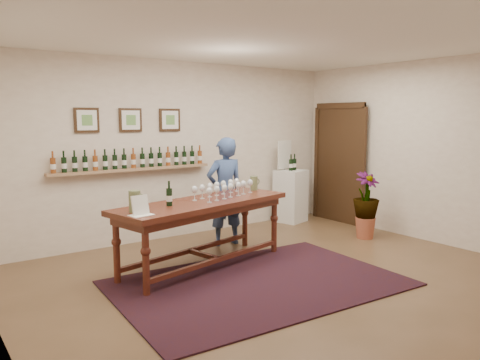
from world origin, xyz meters
TOP-DOWN VIEW (x-y plane):
  - ground at (0.00, 0.00)m, footprint 6.00×6.00m
  - room_shell at (2.11, 1.86)m, footprint 6.00×6.00m
  - rug at (-0.34, -0.04)m, footprint 3.37×2.35m
  - tasting_table at (-0.53, 0.87)m, footprint 2.56×1.27m
  - table_glasses at (-0.13, 0.99)m, footprint 1.44×0.78m
  - table_bottles at (-1.05, 0.85)m, footprint 0.32×0.23m
  - pitcher_left at (-1.52, 0.69)m, footprint 0.18×0.18m
  - pitcher_right at (0.53, 1.19)m, footprint 0.14×0.14m
  - menu_card at (-1.54, 0.51)m, footprint 0.26×0.21m
  - display_pedestal at (2.17, 2.21)m, footprint 0.59×0.59m
  - pedestal_bottles at (2.16, 2.15)m, footprint 0.32×0.16m
  - info_sign at (2.10, 2.31)m, footprint 0.40×0.13m
  - potted_plant at (2.32, 0.60)m, footprint 0.52×0.52m
  - person at (0.30, 1.61)m, footprint 0.64×0.46m

SIDE VIEW (x-z plane):
  - ground at x=0.00m, z-range 0.00..0.00m
  - rug at x=-0.34m, z-range 0.00..0.02m
  - display_pedestal at x=2.17m, z-range 0.00..0.96m
  - potted_plant at x=2.32m, z-range 0.08..0.99m
  - tasting_table at x=-0.53m, z-range 0.30..1.17m
  - person at x=0.30m, z-range 0.00..1.63m
  - table_glasses at x=-0.13m, z-range 0.87..1.06m
  - pitcher_right at x=0.53m, z-range 0.87..1.07m
  - menu_card at x=-1.54m, z-range 0.87..1.09m
  - pitcher_left at x=-1.52m, z-range 0.87..1.11m
  - table_bottles at x=-1.05m, z-range 0.87..1.18m
  - pedestal_bottles at x=2.16m, z-range 0.96..1.27m
  - room_shell at x=2.11m, z-range -1.88..4.12m
  - info_sign at x=2.10m, z-range 0.96..1.52m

